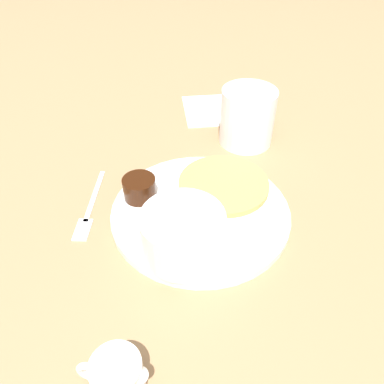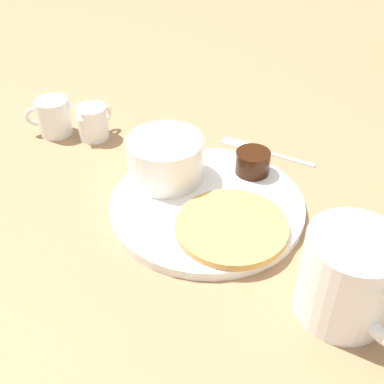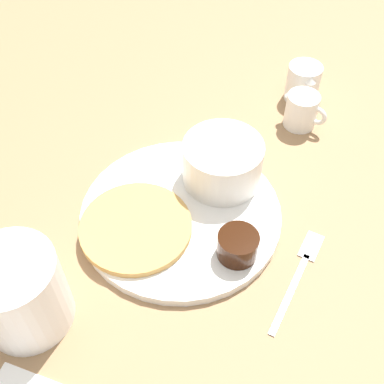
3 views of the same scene
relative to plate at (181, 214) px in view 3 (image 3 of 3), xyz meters
name	(u,v)px [view 3 (image 3 of 3)]	position (x,y,z in m)	size (l,w,h in m)	color
ground_plane	(181,217)	(0.00, 0.00, -0.01)	(4.00, 4.00, 0.00)	#93704C
plate	(181,214)	(0.00, 0.00, 0.00)	(0.25, 0.25, 0.01)	white
pancake_stack	(136,227)	(0.05, -0.03, 0.01)	(0.13, 0.13, 0.01)	tan
bowl	(222,161)	(-0.07, 0.02, 0.04)	(0.10, 0.10, 0.06)	white
syrup_cup	(238,245)	(0.02, 0.09, 0.02)	(0.05, 0.05, 0.03)	black
butter_ramekin	(238,168)	(-0.08, 0.04, 0.02)	(0.04, 0.04, 0.05)	white
coffee_mug	(17,294)	(0.20, -0.07, 0.04)	(0.12, 0.10, 0.10)	white
creamer_pitcher_near	(302,110)	(-0.24, 0.06, 0.02)	(0.05, 0.07, 0.05)	white
creamer_pitcher_far	(303,82)	(-0.30, 0.04, 0.02)	(0.06, 0.06, 0.06)	white
fork	(301,268)	(0.00, 0.16, 0.00)	(0.15, 0.02, 0.00)	silver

